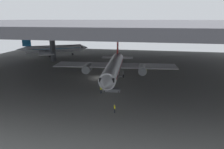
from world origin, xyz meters
The scene contains 8 objects.
ground_plane centered at (0.00, 0.00, 0.00)m, with size 110.00×110.00×0.00m, color gray.
hangar_structure centered at (-0.08, 13.75, 14.09)m, with size 121.00×99.00×14.72m.
airplane_main centered at (3.45, -0.65, 3.34)m, with size 33.40×34.49×10.88m.
boarding_stairs centered at (4.86, -10.15, 0.72)m, with size 4.19×1.83×4.54m.
crew_worker_near_nose centered at (7.51, -21.03, 0.89)m, with size 0.34×0.52×1.57m.
crew_worker_by_stairs centered at (2.87, -11.96, 0.99)m, with size 0.40×0.44×1.73m.
airplane_distant centered at (-28.43, 29.64, 3.09)m, with size 26.88×27.20×9.53m.
baggage_tug centered at (10.84, 10.02, 0.53)m, with size 1.53×2.34×0.90m.
Camera 1 is at (13.74, -54.24, 15.48)m, focal length 34.76 mm.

